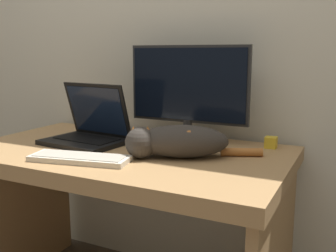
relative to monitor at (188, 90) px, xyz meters
name	(u,v)px	position (x,y,z in m)	size (l,w,h in m)	color
wall_back	(170,16)	(-0.17, 0.18, 0.34)	(6.40, 0.06, 2.60)	beige
desk	(125,186)	(-0.17, -0.26, -0.39)	(1.33, 0.76, 0.73)	#A37A4C
monitor	(188,90)	(0.00, 0.00, 0.00)	(0.55, 0.17, 0.43)	#282828
laptop	(88,131)	(-0.38, -0.22, -0.18)	(0.37, 0.29, 0.26)	black
external_keyboard	(80,158)	(-0.22, -0.48, -0.22)	(0.39, 0.19, 0.02)	beige
cat	(176,141)	(0.07, -0.28, -0.17)	(0.48, 0.30, 0.13)	#332D28
small_toy	(271,142)	(0.37, 0.03, -0.21)	(0.05, 0.05, 0.05)	gold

